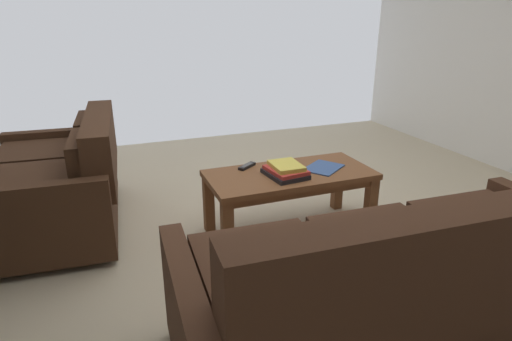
% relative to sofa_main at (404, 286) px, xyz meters
% --- Properties ---
extents(ground_plane, '(5.40, 5.42, 0.01)m').
position_rel_sofa_main_xyz_m(ground_plane, '(0.02, -1.21, -0.38)').
color(ground_plane, beige).
extents(sofa_main, '(2.01, 0.93, 0.88)m').
position_rel_sofa_main_xyz_m(sofa_main, '(0.00, 0.00, 0.00)').
color(sofa_main, black).
rests_on(sofa_main, ground).
extents(loveseat_near, '(0.97, 1.43, 0.82)m').
position_rel_sofa_main_xyz_m(loveseat_near, '(1.46, -1.92, -0.02)').
color(loveseat_near, black).
rests_on(loveseat_near, ground).
extents(coffee_table, '(1.15, 0.54, 0.46)m').
position_rel_sofa_main_xyz_m(coffee_table, '(-0.05, -1.27, 0.01)').
color(coffee_table, brown).
rests_on(coffee_table, ground).
extents(book_stack, '(0.26, 0.31, 0.08)m').
position_rel_sofa_main_xyz_m(book_stack, '(0.01, -1.21, 0.12)').
color(book_stack, black).
rests_on(book_stack, coffee_table).
extents(tv_remote, '(0.16, 0.13, 0.02)m').
position_rel_sofa_main_xyz_m(tv_remote, '(0.20, -1.47, 0.10)').
color(tv_remote, black).
rests_on(tv_remote, coffee_table).
extents(loose_magazine, '(0.35, 0.33, 0.01)m').
position_rel_sofa_main_xyz_m(loose_magazine, '(-0.30, -1.26, 0.09)').
color(loose_magazine, '#385693').
rests_on(loose_magazine, coffee_table).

